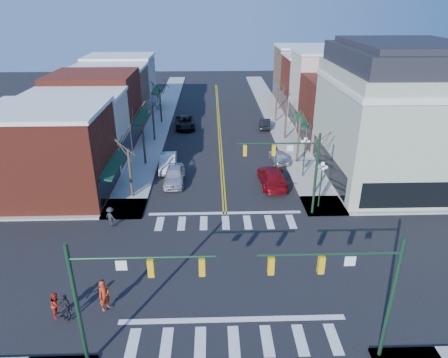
{
  "coord_description": "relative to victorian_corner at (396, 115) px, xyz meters",
  "views": [
    {
      "loc": [
        -1.03,
        -22.01,
        16.84
      ],
      "look_at": [
        -0.06,
        8.7,
        2.8
      ],
      "focal_mm": 32.0,
      "sensor_mm": 36.0,
      "label": 1
    }
  ],
  "objects": [
    {
      "name": "bldg_right_stucco",
      "position": [
        -1.0,
        19.0,
        -1.66
      ],
      "size": [
        10.0,
        7.0,
        10.0
      ],
      "primitive_type": "cube",
      "color": "beige",
      "rests_on": "ground"
    },
    {
      "name": "tree_left_b",
      "position": [
        -24.9,
        4.5,
        -4.14
      ],
      "size": [
        0.24,
        0.24,
        5.04
      ],
      "primitive_type": "cylinder",
      "color": "#382B21",
      "rests_on": "ground"
    },
    {
      "name": "bldg_left_stucco_b",
      "position": [
        -32.0,
        29.0,
        -2.56
      ],
      "size": [
        10.0,
        8.0,
        8.2
      ],
      "primitive_type": "cube",
      "color": "beige",
      "rests_on": "ground"
    },
    {
      "name": "car_left_mid",
      "position": [
        -22.25,
        3.04,
        -5.85
      ],
      "size": [
        1.9,
        4.95,
        1.61
      ],
      "primitive_type": "imported",
      "rotation": [
        0.0,
        0.0,
        0.04
      ],
      "color": "silver",
      "rests_on": "ground"
    },
    {
      "name": "traffic_mast_near_right",
      "position": [
        -10.95,
        -21.9,
        -1.95
      ],
      "size": [
        6.6,
        0.28,
        7.2
      ],
      "color": "#14331E",
      "rests_on": "ground"
    },
    {
      "name": "car_left_near",
      "position": [
        -21.3,
        -0.45,
        -5.82
      ],
      "size": [
        2.01,
        4.93,
        1.67
      ],
      "primitive_type": "imported",
      "rotation": [
        0.0,
        0.0,
        0.01
      ],
      "color": "silver",
      "rests_on": "ground"
    },
    {
      "name": "traffic_mast_far_right",
      "position": [
        -10.95,
        -7.1,
        -1.95
      ],
      "size": [
        6.6,
        0.28,
        7.2
      ],
      "color": "#14331E",
      "rests_on": "ground"
    },
    {
      "name": "bldg_left_tan",
      "position": [
        -32.0,
        21.25,
        -2.76
      ],
      "size": [
        10.0,
        7.5,
        7.8
      ],
      "primitive_type": "cube",
      "color": "#86664A",
      "rests_on": "ground"
    },
    {
      "name": "bldg_right_brick_a",
      "position": [
        -1.0,
        11.25,
        -2.66
      ],
      "size": [
        10.0,
        8.5,
        8.0
      ],
      "primitive_type": "cube",
      "color": "maroon",
      "rests_on": "ground"
    },
    {
      "name": "pedestrian_red_a",
      "position": [
        -23.87,
        -18.14,
        -5.52
      ],
      "size": [
        0.82,
        0.85,
        1.97
      ],
      "primitive_type": "imported",
      "rotation": [
        0.0,
        0.0,
        0.87
      ],
      "color": "#B93013",
      "rests_on": "sidewalk_left"
    },
    {
      "name": "tree_left_a",
      "position": [
        -24.9,
        -3.5,
        -4.28
      ],
      "size": [
        0.24,
        0.24,
        4.76
      ],
      "primitive_type": "cylinder",
      "color": "#382B21",
      "rests_on": "ground"
    },
    {
      "name": "car_right_far",
      "position": [
        -10.1,
        17.51,
        -5.96
      ],
      "size": [
        1.86,
        4.34,
        1.39
      ],
      "primitive_type": "imported",
      "rotation": [
        0.0,
        0.0,
        3.05
      ],
      "color": "black",
      "rests_on": "ground"
    },
    {
      "name": "sidewalk_left",
      "position": [
        -25.25,
        5.5,
        -6.58
      ],
      "size": [
        3.5,
        70.0,
        0.15
      ],
      "primitive_type": "cube",
      "color": "#9E9B93",
      "rests_on": "ground"
    },
    {
      "name": "pedestrian_dark_b",
      "position": [
        -25.63,
        -8.74,
        -5.68
      ],
      "size": [
        1.23,
        1.11,
        1.66
      ],
      "primitive_type": "imported",
      "rotation": [
        0.0,
        0.0,
        2.55
      ],
      "color": "black",
      "rests_on": "sidewalk_left"
    },
    {
      "name": "bldg_left_brick_a",
      "position": [
        -32.0,
        -2.75,
        -2.66
      ],
      "size": [
        10.0,
        8.5,
        8.0
      ],
      "primitive_type": "cube",
      "color": "maroon",
      "rests_on": "ground"
    },
    {
      "name": "victorian_corner",
      "position": [
        0.0,
        0.0,
        0.0
      ],
      "size": [
        12.25,
        14.25,
        13.3
      ],
      "color": "#A4B098",
      "rests_on": "ground"
    },
    {
      "name": "tree_left_c",
      "position": [
        -24.9,
        12.5,
        -4.38
      ],
      "size": [
        0.24,
        0.24,
        4.55
      ],
      "primitive_type": "cylinder",
      "color": "#382B21",
      "rests_on": "ground"
    },
    {
      "name": "traffic_mast_near_left",
      "position": [
        -22.05,
        -21.9,
        -1.95
      ],
      "size": [
        6.6,
        0.28,
        7.2
      ],
      "color": "#14331E",
      "rests_on": "ground"
    },
    {
      "name": "sidewalk_right",
      "position": [
        -7.75,
        5.5,
        -6.58
      ],
      "size": [
        3.5,
        70.0,
        0.15
      ],
      "primitive_type": "cube",
      "color": "#9E9B93",
      "rests_on": "ground"
    },
    {
      "name": "tree_right_b",
      "position": [
        -8.1,
        4.5,
        -4.07
      ],
      "size": [
        0.24,
        0.24,
        5.18
      ],
      "primitive_type": "cylinder",
      "color": "#382B21",
      "rests_on": "ground"
    },
    {
      "name": "bldg_right_brick_b",
      "position": [
        -1.0,
        26.5,
        -2.41
      ],
      "size": [
        10.0,
        8.0,
        8.5
      ],
      "primitive_type": "cube",
      "color": "maroon",
      "rests_on": "ground"
    },
    {
      "name": "pedestrian_dark_a",
      "position": [
        -25.87,
        -18.84,
        -5.66
      ],
      "size": [
        1.05,
        0.9,
        1.69
      ],
      "primitive_type": "imported",
      "rotation": [
        0.0,
        0.0,
        -0.6
      ],
      "color": "black",
      "rests_on": "sidewalk_left"
    },
    {
      "name": "bldg_left_stucco_a",
      "position": [
        -32.0,
        5.0,
        -2.91
      ],
      "size": [
        10.0,
        7.0,
        7.5
      ],
      "primitive_type": "cube",
      "color": "beige",
      "rests_on": "ground"
    },
    {
      "name": "car_right_mid",
      "position": [
        -10.1,
        4.69,
        -5.97
      ],
      "size": [
        2.06,
        4.2,
        1.38
      ],
      "primitive_type": "imported",
      "rotation": [
        0.0,
        0.0,
        3.25
      ],
      "color": "silver",
      "rests_on": "ground"
    },
    {
      "name": "lamppost_corner",
      "position": [
        -8.3,
        -6.0,
        -3.7
      ],
      "size": [
        0.36,
        0.36,
        4.33
      ],
      "color": "#14331E",
      "rests_on": "ground"
    },
    {
      "name": "tree_right_d",
      "position": [
        -8.1,
        20.5,
        -4.17
      ],
      "size": [
        0.24,
        0.24,
        4.97
      ],
      "primitive_type": "cylinder",
      "color": "#382B21",
      "rests_on": "ground"
    },
    {
      "name": "tree_right_a",
      "position": [
        -8.1,
        -3.5,
        -4.35
      ],
      "size": [
        0.24,
        0.24,
        4.62
      ],
      "primitive_type": "cylinder",
      "color": "#382B21",
      "rests_on": "ground"
    },
    {
      "name": "tree_left_d",
      "position": [
        -24.9,
        20.5,
        -4.21
      ],
      "size": [
        0.24,
        0.24,
        4.9
      ],
      "primitive_type": "cylinder",
      "color": "#382B21",
      "rests_on": "ground"
    },
    {
      "name": "bldg_right_tan",
      "position": [
        -1.0,
        34.5,
        -2.16
      ],
      "size": [
        10.0,
        8.0,
        9.0
      ],
      "primitive_type": "cube",
      "color": "#86664A",
      "rests_on": "ground"
    },
    {
      "name": "car_right_near",
      "position": [
        -11.7,
        -1.22,
        -5.81
      ],
      "size": [
        2.57,
        5.9,
        1.69
      ],
      "primitive_type": "imported",
      "rotation": [
        0.0,
        0.0,
        3.18
      ],
      "color": "maroon",
      "rests_on": "ground"
    },
    {
      "name": "pedestrian_red_b",
      "position": [
        -26.5,
        -18.58,
        -5.71
      ],
      "size": [
        0.71,
        0.86,
        1.59
      ],
      "primitive_type": "imported",
      "rotation": [
        0.0,
        0.0,
        1.73
      ],
      "color": "#AA2012",
      "rests_on": "sidewalk_left"
    },
    {
      "name": "ground",
      "position": [
        -16.5,
        -14.5,
        -6.66
      ],
      "size": [
        160.0,
        160.0,
        0.0
      ],
      "primitive_type": "plane",
      "color": "black",
      "rests_on": "ground"
    },
    {
      "name": "lamppost_midblock",
      "position": [
        -8.3,
        0.5,
        -3.7
      ],
      "size": [
        0.36,
        0.36,
        4.33
      ],
      "color": "#14331E",
      "rests_on": "ground"
    },
    {
      "name": "bldg_left_brick_b",
      "position": [
        -32.0,
        13.0,
        -2.41
      ],
      "size": [
        10.0,
        9.0,
        8.5
      ],
      "primitive_type": "cube",
      "color": "maroon",
      "rests_on": "ground"
    },
    {
      "name": "tree_right_c",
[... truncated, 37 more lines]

